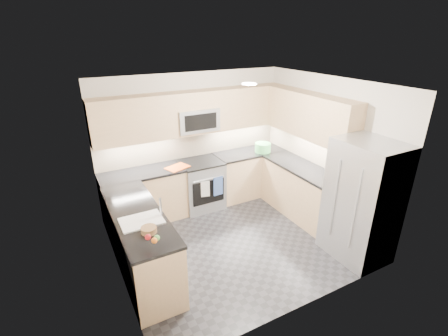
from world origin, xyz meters
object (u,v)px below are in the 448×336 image
at_px(fruit_basket, 149,230).
at_px(cutting_board, 177,167).
at_px(gas_range, 201,185).
at_px(utensil_bowl, 263,148).
at_px(refrigerator, 362,201).
at_px(microwave, 196,119).

bearing_deg(fruit_basket, cutting_board, 59.61).
bearing_deg(gas_range, fruit_basket, -129.51).
bearing_deg(utensil_bowl, refrigerator, -86.36).
relative_size(utensil_bowl, cutting_board, 0.80).
distance_m(refrigerator, cutting_board, 3.03).
distance_m(utensil_bowl, fruit_basket, 3.25).
bearing_deg(microwave, gas_range, -90.00).
bearing_deg(refrigerator, fruit_basket, 167.95).
height_order(microwave, refrigerator, microwave).
height_order(microwave, fruit_basket, microwave).
bearing_deg(gas_range, microwave, 90.00).
bearing_deg(utensil_bowl, cutting_board, 178.99).
bearing_deg(fruit_basket, microwave, 52.36).
height_order(gas_range, cutting_board, cutting_board).
xyz_separation_m(gas_range, cutting_board, (-0.48, -0.09, 0.49)).
bearing_deg(gas_range, refrigerator, -59.12).
distance_m(cutting_board, fruit_basket, 1.98).
height_order(gas_range, microwave, microwave).
bearing_deg(utensil_bowl, fruit_basket, -148.94).
distance_m(microwave, fruit_basket, 2.54).
xyz_separation_m(gas_range, utensil_bowl, (1.30, -0.12, 0.57)).
height_order(refrigerator, fruit_basket, refrigerator).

